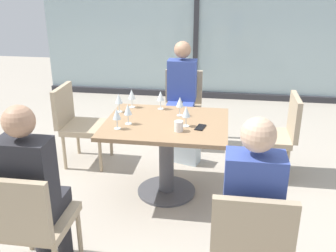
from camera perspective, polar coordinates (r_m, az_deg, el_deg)
name	(u,v)px	position (r m, az deg, el deg)	size (l,w,h in m)	color
ground_plane	(166,192)	(3.83, -0.23, -9.64)	(12.00, 12.00, 0.00)	#A89E8E
window_wall_backdrop	(196,25)	(6.50, 4.19, 14.64)	(5.16, 0.10, 2.70)	#9FB7BC
dining_table_main	(166,141)	(3.58, -0.24, -2.29)	(1.11, 0.92, 0.73)	#997551
chair_near_window	(182,103)	(4.79, 2.11, 3.43)	(0.46, 0.51, 0.87)	tan
chair_front_right	(249,240)	(2.46, 11.90, -16.13)	(0.46, 0.50, 0.87)	tan
chair_front_left	(29,220)	(2.73, -19.74, -12.85)	(0.46, 0.50, 0.87)	tan
chair_far_left	(78,120)	(4.32, -13.15, 0.83)	(0.50, 0.46, 0.87)	tan
chair_far_right	(277,131)	(4.07, 15.75, -0.73)	(0.50, 0.46, 0.87)	tan
person_near_window	(181,89)	(4.63, 1.99, 5.41)	(0.34, 0.39, 1.26)	#384C9E
person_front_right	(251,201)	(2.43, 12.16, -10.76)	(0.34, 0.39, 1.26)	#384C9E
person_front_left	(33,184)	(2.71, -19.23, -8.03)	(0.34, 0.39, 1.26)	#28282D
wine_glass_0	(117,114)	(3.33, -7.56, 1.70)	(0.07, 0.07, 0.18)	silver
wine_glass_1	(186,112)	(3.36, 2.70, 2.06)	(0.07, 0.07, 0.18)	silver
wine_glass_2	(161,96)	(3.80, -1.11, 4.40)	(0.07, 0.07, 0.18)	silver
wine_glass_3	(180,102)	(3.62, 1.76, 3.51)	(0.07, 0.07, 0.18)	silver
wine_glass_4	(128,110)	(3.43, -5.94, 2.36)	(0.07, 0.07, 0.18)	silver
wine_glass_5	(119,99)	(3.75, -7.26, 3.97)	(0.07, 0.07, 0.18)	silver
wine_glass_6	(132,95)	(3.87, -5.37, 4.62)	(0.07, 0.07, 0.18)	silver
coffee_cup	(179,126)	(3.29, 1.58, -0.02)	(0.08, 0.08, 0.09)	white
cell_phone_on_table	(200,127)	(3.38, 4.80, -0.19)	(0.07, 0.14, 0.01)	black
handbag_0	(186,150)	(4.34, 2.64, -3.60)	(0.30, 0.16, 0.28)	silver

